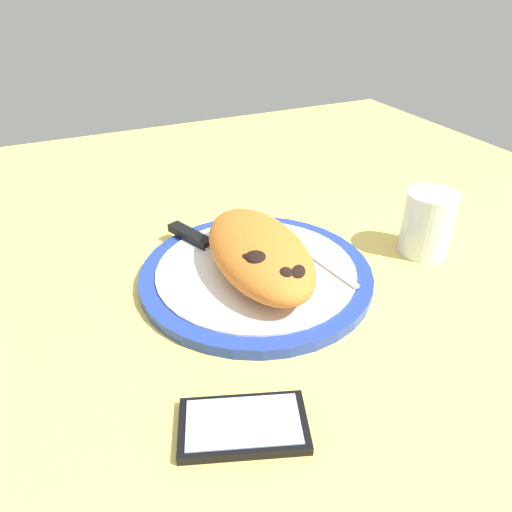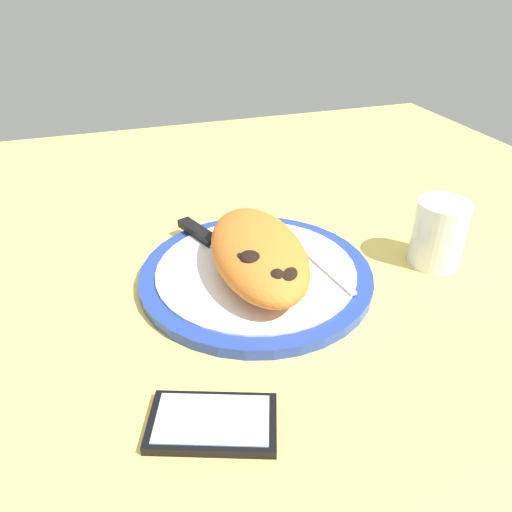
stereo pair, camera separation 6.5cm
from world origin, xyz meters
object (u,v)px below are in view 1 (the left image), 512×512
at_px(water_glass, 426,227).
at_px(fork, 311,255).
at_px(plate, 256,274).
at_px(smartphone, 243,425).
at_px(calzone, 257,253).
at_px(knife, 203,242).

bearing_deg(water_glass, fork, 78.98).
height_order(plate, smartphone, plate).
relative_size(calzone, water_glass, 2.55).
xyz_separation_m(fork, knife, (0.09, 0.13, 0.00)).
bearing_deg(calzone, water_glass, -96.19).
distance_m(fork, smartphone, 0.30).
bearing_deg(fork, calzone, 93.71).
relative_size(calzone, fork, 1.55).
distance_m(calzone, smartphone, 0.24).
bearing_deg(knife, water_glass, -112.76).
distance_m(knife, smartphone, 0.32).
height_order(plate, fork, fork).
bearing_deg(smartphone, fork, -42.82).
relative_size(calzone, smartphone, 1.78).
bearing_deg(calzone, plate, -17.97).
relative_size(knife, smartphone, 1.46).
xyz_separation_m(calzone, water_glass, (-0.03, -0.26, -0.01)).
xyz_separation_m(calzone, fork, (0.01, -0.09, -0.03)).
bearing_deg(plate, fork, -93.21).
height_order(knife, water_glass, water_glass).
distance_m(calzone, fork, 0.09).
xyz_separation_m(plate, smartphone, (-0.22, 0.12, -0.00)).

